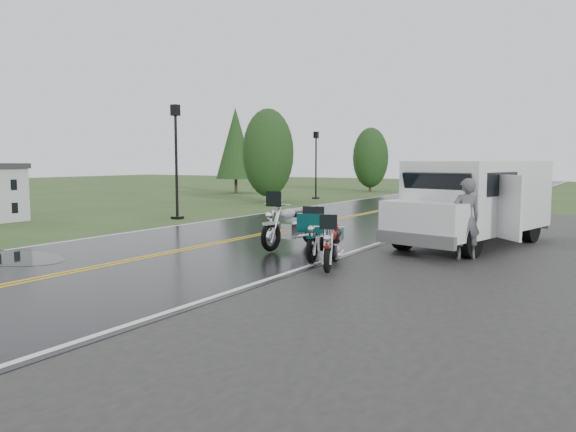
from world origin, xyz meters
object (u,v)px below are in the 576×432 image
at_px(person_at_van, 466,220).
at_px(lamp_post_near_left, 176,162).
at_px(motorcycle_teal, 312,238).
at_px(lamp_post_far_left, 316,165).
at_px(motorcycle_red, 328,248).
at_px(van_white, 404,205).
at_px(motorcycle_silver, 271,225).

relative_size(person_at_van, lamp_post_near_left, 0.41).
bearing_deg(motorcycle_teal, lamp_post_far_left, 105.02).
distance_m(motorcycle_red, person_at_van, 3.73).
bearing_deg(van_white, motorcycle_silver, -127.32).
relative_size(van_white, lamp_post_far_left, 1.46).
xyz_separation_m(motorcycle_teal, van_white, (0.95, 3.12, 0.54)).
height_order(van_white, person_at_van, van_white).
distance_m(motorcycle_red, motorcycle_teal, 1.04).
height_order(motorcycle_teal, lamp_post_far_left, lamp_post_far_left).
relative_size(van_white, lamp_post_near_left, 1.32).
height_order(motorcycle_red, motorcycle_silver, motorcycle_silver).
xyz_separation_m(motorcycle_red, person_at_van, (1.89, 3.20, 0.36)).
distance_m(motorcycle_red, lamp_post_far_left, 22.98).
distance_m(motorcycle_teal, person_at_van, 3.64).
bearing_deg(lamp_post_near_left, motorcycle_silver, -33.44).
relative_size(motorcycle_red, motorcycle_silver, 0.79).
distance_m(motorcycle_silver, person_at_van, 4.58).
relative_size(motorcycle_teal, lamp_post_far_left, 0.52).
distance_m(van_white, lamp_post_far_left, 19.80).
bearing_deg(motorcycle_teal, motorcycle_red, -56.91).
bearing_deg(person_at_van, lamp_post_near_left, -54.83).
bearing_deg(person_at_van, motorcycle_red, 20.99).
bearing_deg(lamp_post_near_left, lamp_post_far_left, 94.26).
bearing_deg(lamp_post_near_left, van_white, -15.79).
height_order(person_at_van, lamp_post_near_left, lamp_post_near_left).
xyz_separation_m(lamp_post_near_left, lamp_post_far_left, (-0.99, 13.30, -0.22)).
xyz_separation_m(person_at_van, lamp_post_far_left, (-13.02, 16.86, 1.11)).
height_order(motorcycle_teal, person_at_van, person_at_van).
height_order(motorcycle_red, lamp_post_far_left, lamp_post_far_left).
bearing_deg(person_at_van, motorcycle_silver, -18.72).
bearing_deg(motorcycle_silver, lamp_post_near_left, 150.48).
bearing_deg(motorcycle_red, motorcycle_silver, 125.84).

